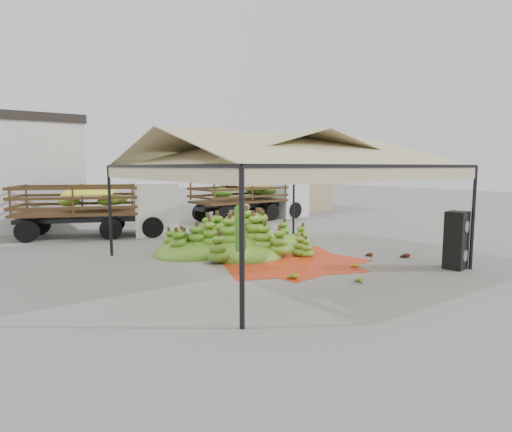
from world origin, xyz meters
TOP-DOWN VIEW (x-y plane):
  - ground at (0.00, 0.00)m, footprint 90.00×90.00m
  - canopy_tent at (0.00, 0.00)m, footprint 8.10×8.10m
  - building_tan at (10.00, 13.00)m, footprint 6.30×5.30m
  - tarp_left at (0.43, -0.17)m, footprint 4.28×4.14m
  - tarp_right at (0.24, 0.04)m, footprint 5.14×5.25m
  - banana_heap at (0.06, 2.28)m, footprint 7.60×7.01m
  - hand_yellow_a at (1.31, -1.91)m, footprint 0.42×0.35m
  - hand_yellow_b at (-1.07, -1.92)m, footprint 0.58×0.52m
  - hand_red_a at (2.90, -1.13)m, footprint 0.47×0.41m
  - hand_red_b at (3.70, -1.97)m, footprint 0.49×0.42m
  - hand_green at (0.14, -3.09)m, footprint 0.53×0.50m
  - hanging_bunches at (-0.27, -0.12)m, footprint 3.24×0.24m
  - speaker_stack at (3.70, -3.70)m, footprint 0.70×0.63m
  - banana_leaves at (-1.53, -0.23)m, footprint 0.96×1.36m
  - vendor at (1.39, 3.88)m, footprint 0.61×0.46m
  - truck_left at (-2.92, 8.32)m, footprint 6.99×4.53m
  - truck_right at (5.82, 9.49)m, footprint 7.04×2.73m

SIDE VIEW (x-z plane):
  - ground at x=0.00m, z-range 0.00..0.00m
  - banana_leaves at x=-1.53m, z-range -1.85..1.85m
  - tarp_left at x=0.43m, z-range 0.00..0.01m
  - tarp_right at x=0.24m, z-range 0.00..0.01m
  - hand_yellow_a at x=1.31m, z-range 0.00..0.18m
  - hand_red_a at x=2.90m, z-range 0.00..0.19m
  - hand_green at x=0.14m, z-range 0.00..0.19m
  - hand_red_b at x=3.70m, z-range 0.00..0.21m
  - hand_yellow_b at x=-1.07m, z-range 0.00..0.23m
  - banana_heap at x=0.06m, z-range 0.00..1.31m
  - vendor at x=1.39m, z-range 0.00..1.49m
  - speaker_stack at x=3.70m, z-range 0.00..1.69m
  - truck_left at x=-2.92m, z-range 0.26..2.54m
  - truck_right at x=5.82m, z-range 0.28..2.66m
  - building_tan at x=10.00m, z-range 0.02..4.12m
  - hanging_bunches at x=-0.27m, z-range 2.52..2.72m
  - canopy_tent at x=0.00m, z-range 1.30..5.30m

